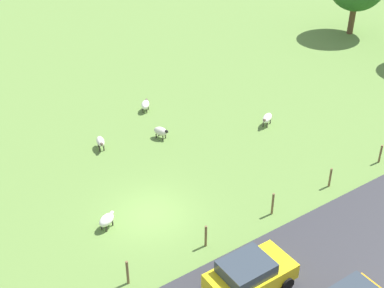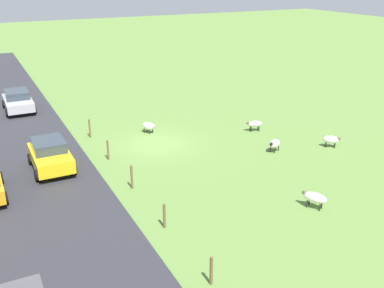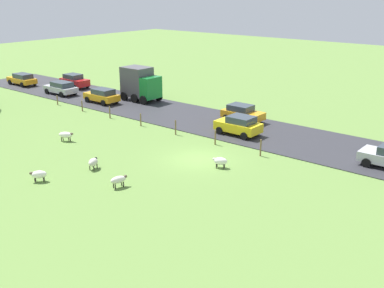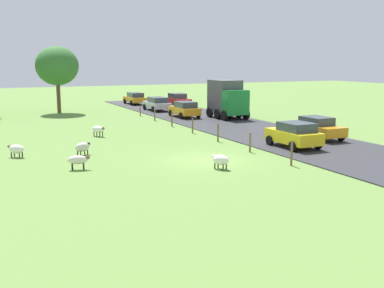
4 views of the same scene
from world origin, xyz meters
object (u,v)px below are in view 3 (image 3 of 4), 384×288
truck_0 (140,84)px  car_3 (102,95)px  sheep_3 (220,161)px  sheep_4 (119,180)px  sheep_0 (39,174)px  car_0 (22,79)px  car_1 (61,88)px  car_6 (74,81)px  sheep_1 (66,135)px  car_2 (239,125)px  sheep_2 (93,162)px  car_4 (242,113)px

truck_0 → car_3: size_ratio=1.03×
sheep_3 → sheep_4: 7.34m
sheep_0 → car_0: (16.58, 28.72, 0.34)m
car_1 → car_6: size_ratio=1.14×
sheep_1 → truck_0: bearing=21.2°
truck_0 → car_2: size_ratio=1.10×
sheep_3 → car_3: size_ratio=0.27×
car_1 → car_3: bearing=-87.9°
sheep_3 → car_1: bearing=75.8°
car_6 → sheep_4: bearing=-122.6°
sheep_2 → sheep_3: 8.76m
sheep_1 → car_4: bearing=-29.9°
car_4 → car_6: (-0.25, 24.63, 0.06)m
truck_0 → car_4: truck_0 is taller
sheep_2 → car_0: size_ratio=0.25×
sheep_1 → car_1: bearing=55.3°
sheep_2 → car_0: (12.95, 29.72, 0.34)m
sheep_2 → car_3: size_ratio=0.27×
truck_0 → car_2: bearing=-103.4°
sheep_3 → car_2: size_ratio=0.29×
sheep_4 → car_3: car_3 is taller
car_2 → car_1: bearing=90.0°
sheep_0 → car_4: car_4 is taller
car_1 → car_3: (0.25, -6.95, 0.02)m
truck_0 → car_1: truck_0 is taller
sheep_2 → car_1: 24.84m
sheep_3 → car_1: (7.07, 27.94, 0.36)m
sheep_1 → sheep_3: bearing=-76.5°
car_4 → car_2: bearing=-150.7°
sheep_2 → truck_0: 20.37m
car_1 → sheep_0: bearing=-128.9°
sheep_2 → truck_0: size_ratio=0.26×
car_1 → car_3: car_3 is taller
sheep_0 → car_6: size_ratio=0.28×
car_0 → car_3: bearing=-89.7°
car_0 → car_2: size_ratio=1.14×
sheep_1 → sheep_2: size_ratio=1.14×
sheep_2 → sheep_1: bearing=68.7°
sheep_1 → car_6: bearing=50.8°
sheep_0 → car_2: (16.42, -4.44, 0.41)m
car_1 → car_2: 24.74m
car_6 → sheep_1: bearing=-129.2°
sheep_1 → truck_0: size_ratio=0.29×
sheep_1 → car_4: car_4 is taller
sheep_0 → car_4: (20.04, -2.41, 0.37)m
truck_0 → car_1: size_ratio=0.97×
car_2 → sheep_1: bearing=135.7°
sheep_1 → car_2: car_2 is taller
sheep_2 → car_0: 32.42m
sheep_0 → sheep_2: size_ratio=0.98×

